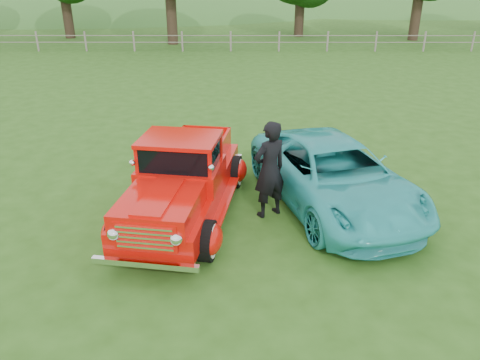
{
  "coord_description": "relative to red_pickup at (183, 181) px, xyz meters",
  "views": [
    {
      "loc": [
        0.66,
        -7.87,
        4.81
      ],
      "look_at": [
        0.64,
        1.2,
        0.67
      ],
      "focal_mm": 35.0,
      "sensor_mm": 36.0,
      "label": 1
    }
  ],
  "objects": [
    {
      "name": "man",
      "position": [
        1.78,
        0.05,
        0.24
      ],
      "size": [
        0.9,
        0.82,
        2.07
      ],
      "primitive_type": "imported",
      "rotation": [
        0.0,
        0.0,
        3.7
      ],
      "color": "black",
      "rests_on": "ground"
    },
    {
      "name": "ground",
      "position": [
        0.54,
        -0.85,
        -0.8
      ],
      "size": [
        140.0,
        140.0,
        0.0
      ],
      "primitive_type": "plane",
      "color": "#264D14",
      "rests_on": "ground"
    },
    {
      "name": "red_pickup",
      "position": [
        0.0,
        0.0,
        0.0
      ],
      "size": [
        2.76,
        5.19,
        1.78
      ],
      "rotation": [
        0.0,
        0.0,
        -0.15
      ],
      "color": "black",
      "rests_on": "ground"
    },
    {
      "name": "fence_line",
      "position": [
        0.54,
        21.15,
        -0.19
      ],
      "size": [
        48.0,
        0.12,
        1.2
      ],
      "color": "gray",
      "rests_on": "ground"
    },
    {
      "name": "distant_hills",
      "position": [
        -3.55,
        58.61,
        -5.34
      ],
      "size": [
        116.0,
        60.0,
        18.0
      ],
      "color": "#306725",
      "rests_on": "ground"
    },
    {
      "name": "teal_sedan",
      "position": [
        3.21,
        0.5,
        -0.08
      ],
      "size": [
        3.75,
        5.59,
        1.42
      ],
      "primitive_type": "imported",
      "rotation": [
        0.0,
        0.0,
        0.3
      ],
      "color": "#2CB0AE",
      "rests_on": "ground"
    }
  ]
}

